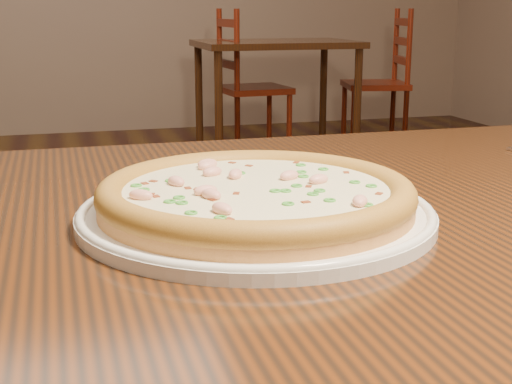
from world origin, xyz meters
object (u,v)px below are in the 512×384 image
object	(u,v)px
hero_table	(344,282)
chair_c	(246,88)
chair_d	(383,84)
pizza	(256,195)
plate	(256,212)
bg_table_right	(276,56)

from	to	relation	value
hero_table	chair_c	world-z (taller)	chair_c
chair_c	chair_d	size ratio (longest dim) A/B	1.00
hero_table	pizza	size ratio (longest dim) A/B	3.76
hero_table	chair_d	size ratio (longest dim) A/B	1.26
hero_table	pizza	xyz separation A→B (m)	(-0.12, -0.05, 0.13)
pizza	chair_c	world-z (taller)	chair_c
hero_table	plate	size ratio (longest dim) A/B	3.35
hero_table	plate	world-z (taller)	plate
pizza	chair_c	xyz separation A→B (m)	(1.04, 3.90, -0.34)
chair_d	pizza	bearing A→B (deg)	-117.45
plate	chair_d	size ratio (longest dim) A/B	0.38
hero_table	bg_table_right	distance (m)	3.90
plate	chair_d	world-z (taller)	chair_d
plate	chair_c	xyz separation A→B (m)	(1.04, 3.90, -0.32)
hero_table	chair_d	world-z (taller)	chair_d
pizza	chair_c	bearing A→B (deg)	75.08
plate	pizza	xyz separation A→B (m)	(-0.00, 0.00, 0.02)
hero_table	chair_d	xyz separation A→B (m)	(1.92, 3.88, -0.21)
plate	pizza	world-z (taller)	pizza
chair_c	bg_table_right	bearing A→B (deg)	-32.00
hero_table	pizza	world-z (taller)	pizza
hero_table	plate	xyz separation A→B (m)	(-0.12, -0.05, 0.11)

